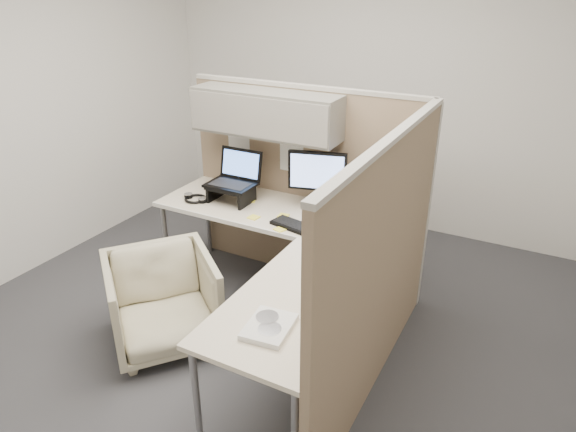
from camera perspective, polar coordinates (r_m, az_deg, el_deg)
The scene contains 20 objects.
ground at distance 3.87m, azimuth -3.12°, elevation -12.58°, with size 4.50×4.50×0.00m, color #333237.
partition_back at distance 4.10m, azimuth -0.10°, elevation 7.05°, with size 2.00×0.36×1.63m.
partition_right at distance 3.06m, azimuth 10.54°, elevation -5.73°, with size 0.07×2.03×1.63m.
desk at distance 3.54m, azimuth -0.59°, elevation -3.22°, with size 2.00×1.98×0.73m.
office_chair at distance 3.67m, azimuth -13.78°, elevation -8.78°, with size 0.70×0.66×0.72m, color beige.
monitor_left at distance 3.87m, azimuth 3.26°, elevation 4.42°, with size 0.43×0.20×0.47m.
monitor_right at distance 3.60m, azimuth 9.93°, elevation 2.46°, with size 0.36×0.31×0.47m.
laptop_station at distance 4.11m, azimuth -6.11°, elevation 3.72°, with size 0.38×0.32×0.39m.
keyboard at distance 3.65m, azimuth 1.29°, elevation -1.31°, with size 0.44×0.15×0.02m, color black.
mouse at distance 3.54m, azimuth 6.41°, elevation -2.26°, with size 0.11×0.07×0.04m, color black.
travel_mug at distance 3.76m, azimuth 6.63°, elevation 0.49°, with size 0.07×0.07×0.16m.
soda_can_green at distance 3.41m, azimuth 9.99°, elevation -2.87°, with size 0.07×0.07×0.12m, color silver.
soda_can_silver at distance 3.59m, azimuth 8.49°, elevation -1.22°, with size 0.07×0.07×0.12m, color silver.
sticky_note_d at distance 3.86m, azimuth -0.51°, elevation 0.04°, with size 0.08×0.08×0.01m, color #FEEE43.
sticky_note_a at distance 3.84m, azimuth -3.83°, elevation -0.15°, with size 0.08×0.08×0.01m, color #FEEE43.
sticky_note_b at distance 3.65m, azimuth -0.88°, elevation -1.49°, with size 0.08×0.08×0.01m, color #FEEE43.
sticky_note_c at distance 4.13m, azimuth -4.17°, elevation 1.72°, with size 0.08×0.08×0.01m, color #FEEE43.
headphones at distance 4.20m, azimuth -10.25°, elevation 1.92°, with size 0.22×0.20×0.03m.
paper_stack at distance 2.67m, azimuth -2.11°, elevation -12.18°, with size 0.25×0.30×0.03m.
desk_clock at distance 2.95m, azimuth 3.78°, elevation -7.42°, with size 0.07×0.11×0.10m.
Camera 1 is at (1.62, -2.61, 2.36)m, focal length 32.00 mm.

